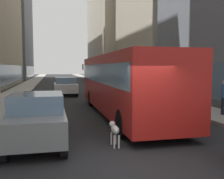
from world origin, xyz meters
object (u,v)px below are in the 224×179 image
(car_grey_wagon, at_px, (38,117))
(pedestrian_with_handbag, at_px, (196,95))
(dalmatian_dog, at_px, (115,130))
(pedestrian_in_coat, at_px, (224,97))
(car_white_van, at_px, (66,86))
(transit_bus, at_px, (123,81))

(car_grey_wagon, distance_m, pedestrian_with_handbag, 8.72)
(dalmatian_dog, bearing_deg, pedestrian_in_coat, 27.51)
(car_white_van, bearing_deg, transit_bus, -77.18)
(transit_bus, bearing_deg, pedestrian_in_coat, -20.68)
(dalmatian_dog, distance_m, pedestrian_in_coat, 7.14)
(car_white_van, xyz_separation_m, dalmatian_dog, (0.76, -15.60, -0.31))
(transit_bus, bearing_deg, car_grey_wagon, -134.40)
(car_grey_wagon, xyz_separation_m, pedestrian_with_handbag, (7.93, 3.61, 0.19))
(car_grey_wagon, distance_m, car_white_van, 14.72)
(transit_bus, relative_size, pedestrian_with_handbag, 6.82)
(car_white_van, height_order, pedestrian_with_handbag, pedestrian_with_handbag)
(car_grey_wagon, height_order, pedestrian_in_coat, pedestrian_in_coat)
(dalmatian_dog, height_order, pedestrian_in_coat, pedestrian_in_coat)
(dalmatian_dog, bearing_deg, car_grey_wagon, 157.66)
(car_grey_wagon, bearing_deg, dalmatian_dog, -22.34)
(pedestrian_with_handbag, relative_size, pedestrian_in_coat, 1.00)
(car_grey_wagon, distance_m, pedestrian_in_coat, 8.99)
(pedestrian_with_handbag, bearing_deg, car_white_van, 119.88)
(car_grey_wagon, xyz_separation_m, car_white_van, (1.60, 14.63, -0.00))
(car_grey_wagon, distance_m, dalmatian_dog, 2.58)
(pedestrian_with_handbag, xyz_separation_m, pedestrian_in_coat, (0.75, -1.29, -0.00))
(dalmatian_dog, bearing_deg, transit_bus, 72.08)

